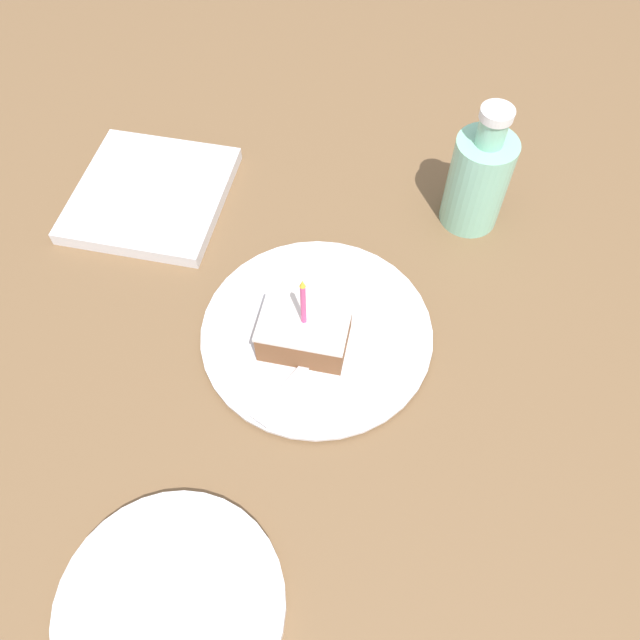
{
  "coord_description": "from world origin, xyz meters",
  "views": [
    {
      "loc": [
        0.39,
        0.09,
        0.67
      ],
      "look_at": [
        -0.01,
        0.0,
        0.04
      ],
      "focal_mm": 35.0,
      "sensor_mm": 36.0,
      "label": 1
    }
  ],
  "objects_px": {
    "cake_slice": "(304,332)",
    "bottle": "(478,179)",
    "plate": "(320,333)",
    "fork": "(298,375)",
    "side_plate": "(171,607)",
    "marble_board": "(151,194)"
  },
  "relations": [
    {
      "from": "cake_slice",
      "to": "bottle",
      "type": "xyz_separation_m",
      "value": [
        -0.26,
        0.18,
        0.04
      ]
    },
    {
      "from": "plate",
      "to": "cake_slice",
      "type": "height_order",
      "value": "cake_slice"
    },
    {
      "from": "fork",
      "to": "side_plate",
      "type": "distance_m",
      "value": 0.28
    },
    {
      "from": "cake_slice",
      "to": "fork",
      "type": "relative_size",
      "value": 0.76
    },
    {
      "from": "marble_board",
      "to": "bottle",
      "type": "bearing_deg",
      "value": 97.37
    },
    {
      "from": "cake_slice",
      "to": "marble_board",
      "type": "xyz_separation_m",
      "value": [
        -0.2,
        -0.27,
        -0.03
      ]
    },
    {
      "from": "cake_slice",
      "to": "side_plate",
      "type": "xyz_separation_m",
      "value": [
        0.32,
        -0.06,
        -0.03
      ]
    },
    {
      "from": "cake_slice",
      "to": "bottle",
      "type": "height_order",
      "value": "bottle"
    },
    {
      "from": "fork",
      "to": "marble_board",
      "type": "xyz_separation_m",
      "value": [
        -0.25,
        -0.28,
        -0.0
      ]
    },
    {
      "from": "cake_slice",
      "to": "fork",
      "type": "xyz_separation_m",
      "value": [
        0.05,
        0.0,
        -0.02
      ]
    },
    {
      "from": "plate",
      "to": "fork",
      "type": "relative_size",
      "value": 1.73
    },
    {
      "from": "side_plate",
      "to": "marble_board",
      "type": "relative_size",
      "value": 1.03
    },
    {
      "from": "plate",
      "to": "bottle",
      "type": "relative_size",
      "value": 1.55
    },
    {
      "from": "side_plate",
      "to": "marble_board",
      "type": "xyz_separation_m",
      "value": [
        -0.52,
        -0.21,
        0.0
      ]
    },
    {
      "from": "bottle",
      "to": "side_plate",
      "type": "height_order",
      "value": "bottle"
    },
    {
      "from": "bottle",
      "to": "side_plate",
      "type": "bearing_deg",
      "value": -22.96
    },
    {
      "from": "fork",
      "to": "bottle",
      "type": "distance_m",
      "value": 0.36
    },
    {
      "from": "plate",
      "to": "marble_board",
      "type": "relative_size",
      "value": 1.32
    },
    {
      "from": "marble_board",
      "to": "cake_slice",
      "type": "bearing_deg",
      "value": 53.74
    },
    {
      "from": "cake_slice",
      "to": "marble_board",
      "type": "distance_m",
      "value": 0.34
    },
    {
      "from": "fork",
      "to": "marble_board",
      "type": "distance_m",
      "value": 0.37
    },
    {
      "from": "plate",
      "to": "fork",
      "type": "xyz_separation_m",
      "value": [
        0.07,
        -0.01,
        0.01
      ]
    }
  ]
}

